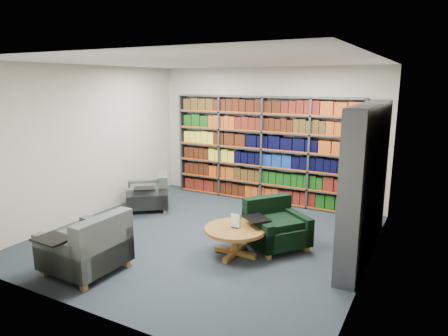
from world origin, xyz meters
The scene contains 7 objects.
room_shell centered at (0.00, 0.00, 1.40)m, with size 5.02×5.02×2.82m.
bookshelf_back centered at (0.00, 2.34, 1.10)m, with size 4.00×0.28×2.20m.
bookshelf_right centered at (2.34, 0.60, 1.10)m, with size 0.28×2.50×2.20m.
chair_teal_left centered at (-1.74, 0.77, 0.29)m, with size 1.11×1.12×0.72m.
chair_green_right centered at (1.09, 0.21, 0.29)m, with size 1.13×1.13×0.73m.
chair_teal_front centered at (-0.73, -1.81, 0.33)m, with size 0.93×1.08×0.83m.
coffee_table centered at (0.72, -0.40, 0.34)m, with size 0.90×0.90×0.63m.
Camera 1 is at (3.18, -5.30, 2.51)m, focal length 32.00 mm.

